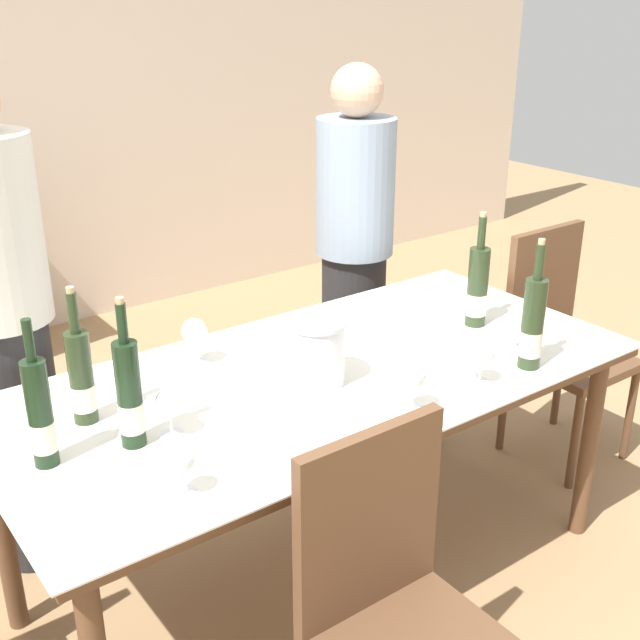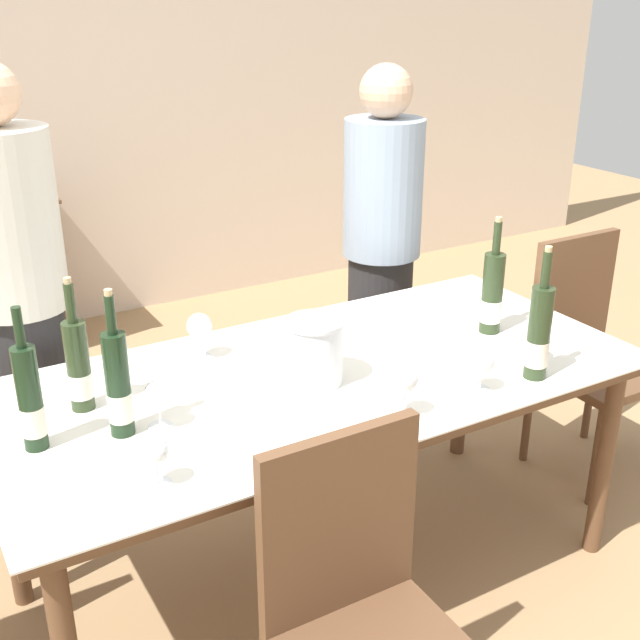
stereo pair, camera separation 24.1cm
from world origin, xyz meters
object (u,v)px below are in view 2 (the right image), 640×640
at_px(wine_bottle_2, 30,401).
at_px(wine_glass_4, 155,453).
at_px(wine_bottle_4, 539,334).
at_px(person_host, 22,321).
at_px(dining_table, 320,393).
at_px(wine_bottle_3, 118,386).
at_px(wine_glass_5, 532,333).
at_px(wine_glass_3, 481,363).
at_px(chair_right_end, 586,342).
at_px(wine_bottle_0, 79,366).
at_px(wine_bottle_1, 492,295).
at_px(wine_glass_1, 199,327).
at_px(wine_glass_2, 158,396).
at_px(ice_bucket, 315,350).
at_px(person_guest_left, 381,258).
at_px(wine_glass_0, 405,381).
at_px(chair_near_front, 361,605).

distance_m(wine_bottle_2, wine_glass_4, 0.39).
bearing_deg(wine_bottle_4, person_host, 140.66).
height_order(dining_table, wine_bottle_4, wine_bottle_4).
bearing_deg(wine_bottle_3, wine_glass_5, -9.89).
height_order(wine_glass_3, chair_right_end, chair_right_end).
xyz_separation_m(wine_bottle_0, person_host, (-0.05, 0.56, -0.06)).
bearing_deg(wine_bottle_1, wine_bottle_0, 173.23).
height_order(wine_glass_1, wine_glass_2, wine_glass_1).
relative_size(ice_bucket, person_host, 0.12).
bearing_deg(wine_bottle_4, wine_bottle_1, 71.13).
bearing_deg(wine_glass_4, wine_bottle_0, 96.25).
distance_m(wine_bottle_4, wine_glass_4, 1.20).
xyz_separation_m(wine_glass_4, wine_glass_5, (1.26, 0.06, 0.01)).
xyz_separation_m(wine_bottle_3, wine_glass_1, (0.36, 0.33, -0.03)).
bearing_deg(wine_bottle_2, wine_glass_5, -9.95).
relative_size(wine_bottle_1, chair_right_end, 0.42).
bearing_deg(wine_glass_2, ice_bucket, 2.82).
bearing_deg(wine_glass_5, person_guest_left, 82.94).
relative_size(wine_glass_3, wine_glass_5, 0.93).
distance_m(ice_bucket, wine_glass_0, 0.32).
xyz_separation_m(wine_bottle_4, wine_glass_2, (-1.10, 0.29, -0.05)).
bearing_deg(chair_near_front, wine_bottle_2, 128.68).
xyz_separation_m(wine_bottle_1, wine_glass_0, (-0.60, -0.33, -0.03)).
bearing_deg(wine_glass_5, wine_bottle_1, 78.45).
relative_size(wine_glass_2, person_host, 0.08).
height_order(dining_table, person_host, person_host).
xyz_separation_m(wine_glass_2, person_guest_left, (1.29, 0.83, -0.06)).
relative_size(dining_table, chair_near_front, 2.12).
xyz_separation_m(wine_glass_4, chair_right_end, (1.95, 0.42, -0.32)).
xyz_separation_m(wine_bottle_0, wine_bottle_4, (1.25, -0.50, 0.01)).
height_order(wine_bottle_0, wine_glass_2, wine_bottle_0).
height_order(wine_bottle_2, chair_near_front, wine_bottle_2).
distance_m(wine_bottle_2, wine_glass_2, 0.32).
bearing_deg(wine_glass_5, chair_right_end, 27.43).
distance_m(wine_bottle_4, person_guest_left, 1.14).
relative_size(wine_glass_0, wine_glass_1, 0.98).
distance_m(ice_bucket, wine_bottle_1, 0.72).
bearing_deg(dining_table, chair_near_front, -112.93).
height_order(wine_bottle_4, person_host, person_host).
height_order(chair_right_end, person_guest_left, person_guest_left).
xyz_separation_m(wine_bottle_3, chair_near_front, (0.34, -0.66, -0.37)).
relative_size(ice_bucket, wine_bottle_3, 0.49).
bearing_deg(wine_glass_3, wine_glass_0, -178.07).
distance_m(wine_bottle_0, person_guest_left, 1.57).
bearing_deg(person_host, wine_glass_5, -35.58).
xyz_separation_m(wine_glass_1, person_guest_left, (1.03, 0.48, -0.07)).
relative_size(wine_bottle_1, wine_bottle_2, 1.04).
distance_m(wine_bottle_2, person_host, 0.73).
bearing_deg(ice_bucket, wine_glass_2, -177.18).
distance_m(wine_bottle_2, chair_right_end, 2.19).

